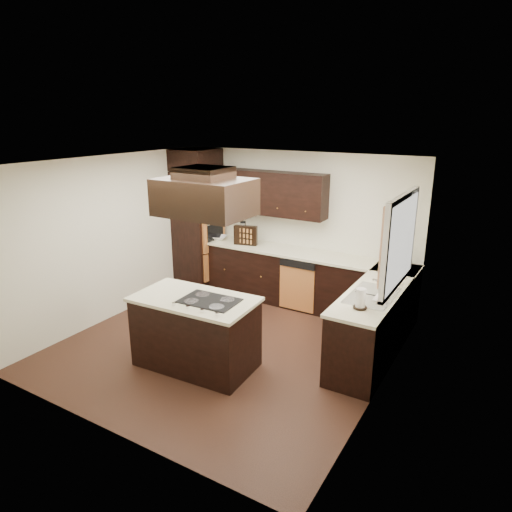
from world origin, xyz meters
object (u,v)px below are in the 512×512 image
object	(u,v)px
range_hood	(205,197)
spice_rack	(246,235)
oven_column	(198,230)
island	(196,333)

from	to	relation	value
range_hood	spice_rack	size ratio (longest dim) A/B	2.64
spice_rack	oven_column	bearing A→B (deg)	165.11
oven_column	range_hood	xyz separation A→B (m)	(1.88, -2.25, 1.10)
island	range_hood	size ratio (longest dim) A/B	1.39
oven_column	island	xyz separation A→B (m)	(1.73, -2.33, -0.62)
island	range_hood	xyz separation A→B (m)	(0.15, 0.08, 1.72)
oven_column	island	size ratio (longest dim) A/B	1.46
oven_column	range_hood	size ratio (longest dim) A/B	2.02
oven_column	range_hood	world-z (taller)	range_hood
island	spice_rack	xyz separation A→B (m)	(-0.71, 2.34, 0.65)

